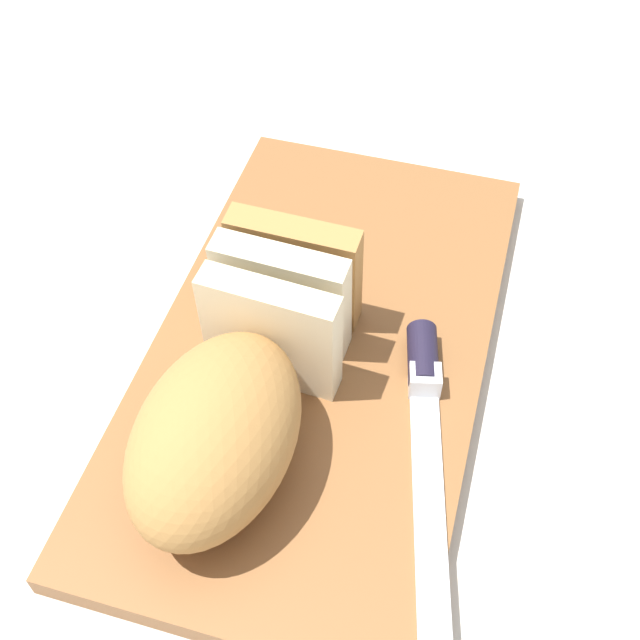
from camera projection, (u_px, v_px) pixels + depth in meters
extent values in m
plane|color=beige|center=(320.00, 360.00, 0.67)|extent=(3.00, 3.00, 0.00)
cube|color=brown|center=(320.00, 352.00, 0.66)|extent=(0.48, 0.27, 0.02)
ellipsoid|color=#A8753D|center=(216.00, 436.00, 0.54)|extent=(0.17, 0.12, 0.10)
cube|color=beige|center=(271.00, 333.00, 0.60)|extent=(0.04, 0.10, 0.10)
cube|color=beige|center=(281.00, 300.00, 0.62)|extent=(0.04, 0.10, 0.10)
cube|color=#A8753D|center=(295.00, 269.00, 0.64)|extent=(0.03, 0.10, 0.10)
cube|color=silver|center=(429.00, 515.00, 0.56)|extent=(0.21, 0.06, 0.00)
cylinder|color=black|center=(424.00, 352.00, 0.63)|extent=(0.06, 0.03, 0.02)
cube|color=silver|center=(425.00, 381.00, 0.62)|extent=(0.02, 0.03, 0.02)
sphere|color=tan|center=(292.00, 399.00, 0.62)|extent=(0.00, 0.00, 0.00)
sphere|color=tan|center=(325.00, 318.00, 0.67)|extent=(0.00, 0.00, 0.00)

